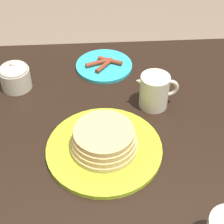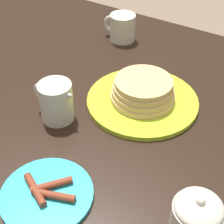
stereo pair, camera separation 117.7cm
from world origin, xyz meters
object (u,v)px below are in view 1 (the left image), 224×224
pancake_plate (104,143)px  side_plate_bacon (104,65)px  sugar_bowl (15,76)px  creamer_pitcher (154,91)px

pancake_plate → side_plate_bacon: bearing=87.4°
side_plate_bacon → sugar_bowl: sugar_bowl is taller
side_plate_bacon → sugar_bowl: (-0.26, -0.08, 0.03)m
creamer_pitcher → side_plate_bacon: bearing=123.8°
side_plate_bacon → creamer_pitcher: size_ratio=1.46×
sugar_bowl → creamer_pitcher: bearing=-15.1°
pancake_plate → side_plate_bacon: size_ratio=1.57×
pancake_plate → creamer_pitcher: size_ratio=2.30×
side_plate_bacon → creamer_pitcher: creamer_pitcher is taller
sugar_bowl → pancake_plate: bearing=-47.1°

